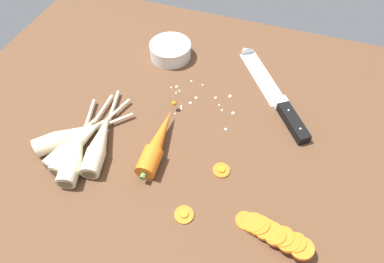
% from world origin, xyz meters
% --- Properties ---
extents(ground_plane, '(1.20, 0.90, 0.04)m').
position_xyz_m(ground_plane, '(0.00, 0.00, -0.02)').
color(ground_plane, brown).
extents(chefs_knife, '(0.23, 0.30, 0.04)m').
position_xyz_m(chefs_knife, '(0.14, 0.18, 0.01)').
color(chefs_knife, silver).
rests_on(chefs_knife, ground_plane).
extents(whole_carrot, '(0.05, 0.21, 0.04)m').
position_xyz_m(whole_carrot, '(-0.06, -0.08, 0.02)').
color(whole_carrot, orange).
rests_on(whole_carrot, ground_plane).
extents(parsnip_front, '(0.04, 0.24, 0.04)m').
position_xyz_m(parsnip_front, '(-0.22, -0.13, 0.02)').
color(parsnip_front, beige).
rests_on(parsnip_front, ground_plane).
extents(parsnip_mid_left, '(0.08, 0.24, 0.04)m').
position_xyz_m(parsnip_mid_left, '(-0.17, -0.12, 0.02)').
color(parsnip_mid_left, beige).
rests_on(parsnip_mid_left, ground_plane).
extents(parsnip_mid_right, '(0.09, 0.23, 0.04)m').
position_xyz_m(parsnip_mid_right, '(-0.21, -0.15, 0.02)').
color(parsnip_mid_right, beige).
rests_on(parsnip_mid_right, ground_plane).
extents(parsnip_back, '(0.09, 0.24, 0.04)m').
position_xyz_m(parsnip_back, '(-0.22, -0.13, 0.02)').
color(parsnip_back, beige).
rests_on(parsnip_back, ground_plane).
extents(parsnip_outer, '(0.17, 0.18, 0.04)m').
position_xyz_m(parsnip_outer, '(-0.25, -0.12, 0.02)').
color(parsnip_outer, beige).
rests_on(parsnip_outer, ground_plane).
extents(carrot_slice_stack, '(0.14, 0.07, 0.04)m').
position_xyz_m(carrot_slice_stack, '(0.21, -0.19, 0.01)').
color(carrot_slice_stack, orange).
rests_on(carrot_slice_stack, ground_plane).
extents(carrot_slice_stray_near, '(0.04, 0.04, 0.01)m').
position_xyz_m(carrot_slice_stray_near, '(0.09, -0.09, 0.00)').
color(carrot_slice_stray_near, orange).
rests_on(carrot_slice_stray_near, ground_plane).
extents(carrot_slice_stray_mid, '(0.04, 0.04, 0.01)m').
position_xyz_m(carrot_slice_stray_mid, '(0.05, -0.20, 0.00)').
color(carrot_slice_stray_mid, orange).
rests_on(carrot_slice_stray_mid, ground_plane).
extents(prep_bowl, '(0.11, 0.11, 0.04)m').
position_xyz_m(prep_bowl, '(-0.14, 0.22, 0.02)').
color(prep_bowl, white).
rests_on(prep_bowl, ground_plane).
extents(mince_crumbs, '(0.18, 0.13, 0.01)m').
position_xyz_m(mince_crumbs, '(-0.01, 0.09, 0.00)').
color(mince_crumbs, beige).
rests_on(mince_crumbs, ground_plane).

